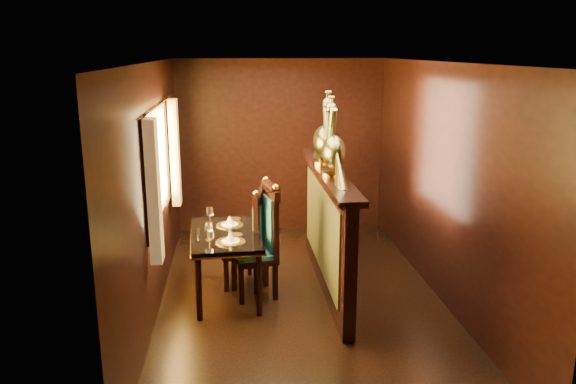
# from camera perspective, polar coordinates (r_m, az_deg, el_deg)

# --- Properties ---
(ground) EXTENTS (5.00, 5.00, 0.00)m
(ground) POSITION_cam_1_polar(r_m,az_deg,el_deg) (6.20, 1.30, -10.74)
(ground) COLOR black
(ground) RESTS_ON ground
(room_shell) EXTENTS (3.04, 5.04, 2.52)m
(room_shell) POSITION_cam_1_polar(r_m,az_deg,el_deg) (5.72, 0.52, 3.81)
(room_shell) COLOR black
(room_shell) RESTS_ON ground
(partition) EXTENTS (0.26, 2.70, 1.36)m
(partition) POSITION_cam_1_polar(r_m,az_deg,el_deg) (6.26, 3.93, -3.50)
(partition) COLOR black
(partition) RESTS_ON ground
(dining_table) EXTENTS (0.81, 1.26, 0.92)m
(dining_table) POSITION_cam_1_polar(r_m,az_deg,el_deg) (6.07, -6.41, -4.77)
(dining_table) COLOR black
(dining_table) RESTS_ON ground
(chair_left) EXTENTS (0.53, 0.54, 1.18)m
(chair_left) POSITION_cam_1_polar(r_m,az_deg,el_deg) (6.26, -3.46, -4.45)
(chair_left) COLOR black
(chair_left) RESTS_ON ground
(chair_right) EXTENTS (0.55, 0.57, 1.28)m
(chair_right) POSITION_cam_1_polar(r_m,az_deg,el_deg) (6.07, -2.44, -4.49)
(chair_right) COLOR black
(chair_right) RESTS_ON ground
(peacock_left) EXTENTS (0.25, 0.67, 0.80)m
(peacock_left) POSITION_cam_1_polar(r_m,az_deg,el_deg) (5.70, 4.70, 5.55)
(peacock_left) COLOR #174735
(peacock_left) RESTS_ON partition
(peacock_right) EXTENTS (0.27, 0.71, 0.84)m
(peacock_right) POSITION_cam_1_polar(r_m,az_deg,el_deg) (6.27, 3.75, 6.55)
(peacock_right) COLOR #174735
(peacock_right) RESTS_ON partition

